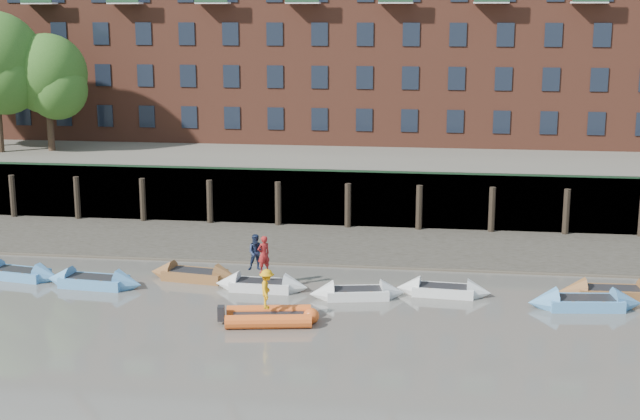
% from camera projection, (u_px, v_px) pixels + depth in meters
% --- Properties ---
extents(ground, '(220.00, 220.00, 0.00)m').
position_uv_depth(ground, '(339.00, 385.00, 29.15)').
color(ground, '#5F5B53').
rests_on(ground, ground).
extents(foreshore, '(110.00, 8.00, 0.50)m').
position_uv_depth(foreshore, '(378.00, 246.00, 46.57)').
color(foreshore, '#3D382F').
rests_on(foreshore, ground).
extents(mud_band, '(110.00, 1.60, 0.10)m').
position_uv_depth(mud_band, '(373.00, 264.00, 43.28)').
color(mud_band, '#4C4336').
rests_on(mud_band, ground).
extents(river_wall, '(110.00, 1.23, 3.30)m').
position_uv_depth(river_wall, '(384.00, 200.00, 50.46)').
color(river_wall, '#2D2A26').
rests_on(river_wall, ground).
extents(bank_terrace, '(110.00, 28.00, 3.20)m').
position_uv_depth(bank_terrace, '(396.00, 161.00, 63.64)').
color(bank_terrace, '#5E594D').
rests_on(bank_terrace, ground).
extents(apartment_terrace, '(80.60, 15.56, 20.98)m').
position_uv_depth(apartment_terrace, '(400.00, 0.00, 62.19)').
color(apartment_terrace, brown).
rests_on(apartment_terrace, bank_terrace).
extents(rowboat_0, '(4.41, 1.94, 1.24)m').
position_uv_depth(rowboat_0, '(18.00, 274.00, 40.91)').
color(rowboat_0, '#4D8ABF').
rests_on(rowboat_0, ground).
extents(rowboat_1, '(4.62, 1.71, 1.31)m').
position_uv_depth(rowboat_1, '(94.00, 282.00, 39.67)').
color(rowboat_1, '#4D8ABF').
rests_on(rowboat_1, ground).
extents(rowboat_2, '(4.51, 1.90, 1.27)m').
position_uv_depth(rowboat_2, '(195.00, 275.00, 40.69)').
color(rowboat_2, brown).
rests_on(rowboat_2, ground).
extents(rowboat_3, '(4.20, 1.35, 1.21)m').
position_uv_depth(rowboat_3, '(261.00, 285.00, 39.19)').
color(rowboat_3, silver).
rests_on(rowboat_3, ground).
extents(rowboat_4, '(4.25, 1.97, 1.19)m').
position_uv_depth(rowboat_4, '(357.00, 293.00, 38.09)').
color(rowboat_4, silver).
rests_on(rowboat_4, ground).
extents(rowboat_5, '(4.15, 1.48, 1.18)m').
position_uv_depth(rowboat_5, '(443.00, 290.00, 38.49)').
color(rowboat_5, silver).
rests_on(rowboat_5, ground).
extents(rowboat_6, '(4.79, 1.89, 1.35)m').
position_uv_depth(rowboat_6, '(585.00, 303.00, 36.72)').
color(rowboat_6, '#4D8ABF').
rests_on(rowboat_6, ground).
extents(rowboat_7, '(4.58, 1.52, 1.31)m').
position_uv_depth(rowboat_7, '(612.00, 293.00, 38.08)').
color(rowboat_7, brown).
rests_on(rowboat_7, ground).
extents(rib_tender, '(3.77, 2.28, 0.64)m').
position_uv_depth(rib_tender, '(273.00, 316.00, 34.96)').
color(rib_tender, '#E1581D').
rests_on(rib_tender, ground).
extents(person_rower_a, '(0.71, 0.70, 1.66)m').
position_uv_depth(person_rower_a, '(264.00, 254.00, 38.83)').
color(person_rower_a, maroon).
rests_on(person_rower_a, rowboat_3).
extents(person_rower_b, '(0.91, 0.78, 1.63)m').
position_uv_depth(person_rower_b, '(257.00, 252.00, 39.18)').
color(person_rower_b, '#19233F').
rests_on(person_rower_b, rowboat_3).
extents(person_rib_crew, '(0.71, 1.08, 1.58)m').
position_uv_depth(person_rib_crew, '(267.00, 289.00, 34.79)').
color(person_rib_crew, orange).
rests_on(person_rib_crew, rib_tender).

